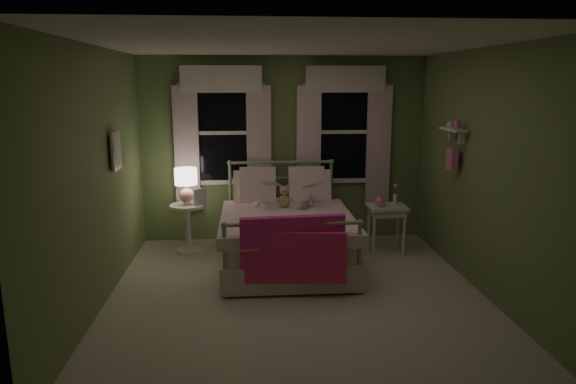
{
  "coord_description": "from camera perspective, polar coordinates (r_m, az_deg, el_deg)",
  "views": [
    {
      "loc": [
        -0.49,
        -5.13,
        2.23
      ],
      "look_at": [
        -0.05,
        0.63,
        1.0
      ],
      "focal_mm": 32.0,
      "sensor_mm": 36.0,
      "label": 1
    }
  ],
  "objects": [
    {
      "name": "room_shell",
      "position": [
        5.24,
        1.07,
        1.79
      ],
      "size": [
        4.2,
        4.2,
        4.2
      ],
      "color": "beige",
      "rests_on": "ground"
    },
    {
      "name": "bud_vase",
      "position": [
        6.92,
        11.84,
        -0.24
      ],
      "size": [
        0.06,
        0.06,
        0.28
      ],
      "color": "white",
      "rests_on": "nightstand_right"
    },
    {
      "name": "table_lamp",
      "position": [
        6.87,
        -11.26,
        1.1
      ],
      "size": [
        0.29,
        0.29,
        0.47
      ],
      "color": "#FFA496",
      "rests_on": "nightstand_left"
    },
    {
      "name": "pink_throw",
      "position": [
        5.35,
        0.56,
        -5.6
      ],
      "size": [
        1.1,
        0.24,
        0.71
      ],
      "color": "#DF2B89",
      "rests_on": "bed"
    },
    {
      "name": "nightstand_right",
      "position": [
        6.9,
        10.91,
        -2.29
      ],
      "size": [
        0.5,
        0.4,
        0.64
      ],
      "color": "white",
      "rests_on": "ground"
    },
    {
      "name": "child_right",
      "position": [
        6.7,
        1.88,
        0.71
      ],
      "size": [
        0.4,
        0.34,
        0.69
      ],
      "primitive_type": "imported",
      "rotation": [
        0.0,
        0.0,
        2.86
      ],
      "color": "#F7D1DD",
      "rests_on": "bed"
    },
    {
      "name": "book_left",
      "position": [
        6.41,
        -2.85,
        0.6
      ],
      "size": [
        0.22,
        0.17,
        0.26
      ],
      "primitive_type": "imported",
      "rotation": [
        1.22,
        0.0,
        -0.3
      ],
      "color": "beige",
      "rests_on": "child_left"
    },
    {
      "name": "bed",
      "position": [
        6.4,
        -0.24,
        -4.75
      ],
      "size": [
        1.58,
        2.04,
        1.18
      ],
      "color": "white",
      "rests_on": "ground"
    },
    {
      "name": "book_nightstand",
      "position": [
        6.85,
        -10.41,
        -1.45
      ],
      "size": [
        0.22,
        0.26,
        0.02
      ],
      "primitive_type": "imported",
      "rotation": [
        0.0,
        0.0,
        0.28
      ],
      "color": "beige",
      "rests_on": "nightstand_left"
    },
    {
      "name": "wall_shelf",
      "position": [
        6.34,
        17.84,
        5.05
      ],
      "size": [
        0.15,
        0.5,
        0.6
      ],
      "color": "white",
      "rests_on": "room_shell"
    },
    {
      "name": "window_left",
      "position": [
        7.19,
        -7.29,
        7.09
      ],
      "size": [
        1.34,
        0.13,
        1.96
      ],
      "color": "black",
      "rests_on": "room_shell"
    },
    {
      "name": "window_right",
      "position": [
        7.31,
        6.25,
        7.19
      ],
      "size": [
        1.34,
        0.13,
        1.96
      ],
      "color": "black",
      "rests_on": "room_shell"
    },
    {
      "name": "framed_picture",
      "position": [
        5.96,
        -18.55,
        4.36
      ],
      "size": [
        0.03,
        0.32,
        0.42
      ],
      "color": "beige",
      "rests_on": "room_shell"
    },
    {
      "name": "nightstand_left",
      "position": [
        6.99,
        -11.08,
        -3.21
      ],
      "size": [
        0.46,
        0.46,
        0.65
      ],
      "color": "white",
      "rests_on": "ground"
    },
    {
      "name": "child_left",
      "position": [
        6.66,
        -2.91,
        0.78
      ],
      "size": [
        0.29,
        0.22,
        0.73
      ],
      "primitive_type": "imported",
      "rotation": [
        0.0,
        0.0,
        3.31
      ],
      "color": "#F7D1DD",
      "rests_on": "bed"
    },
    {
      "name": "book_right",
      "position": [
        6.46,
        2.12,
        0.31
      ],
      "size": [
        0.23,
        0.18,
        0.26
      ],
      "primitive_type": "imported",
      "rotation": [
        1.22,
        0.0,
        0.44
      ],
      "color": "beige",
      "rests_on": "child_right"
    },
    {
      "name": "pink_toy",
      "position": [
        6.83,
        10.17,
        -1.03
      ],
      "size": [
        0.14,
        0.19,
        0.14
      ],
      "color": "pink",
      "rests_on": "nightstand_right"
    },
    {
      "name": "teddy_bear",
      "position": [
        6.55,
        -0.41,
        -0.66
      ],
      "size": [
        0.22,
        0.18,
        0.3
      ],
      "color": "tan",
      "rests_on": "bed"
    }
  ]
}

